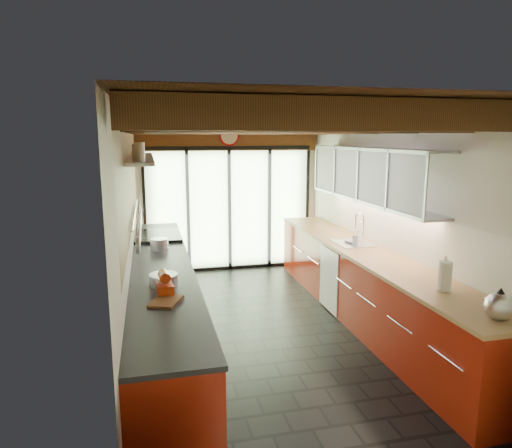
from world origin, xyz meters
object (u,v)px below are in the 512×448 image
at_px(stand_mixer, 164,285).
at_px(soap_bottle, 358,238).
at_px(bowl, 352,242).
at_px(kettle, 499,305).
at_px(paper_towel, 445,276).

relative_size(stand_mixer, soap_bottle, 1.21).
bearing_deg(bowl, kettle, -90.00).
relative_size(kettle, soap_bottle, 1.41).
distance_m(paper_towel, soap_bottle, 1.82).
height_order(stand_mixer, paper_towel, paper_towel).
relative_size(stand_mixer, paper_towel, 0.78).
distance_m(kettle, bowl, 2.67).
height_order(paper_towel, bowl, paper_towel).
relative_size(paper_towel, bowl, 1.66).
height_order(soap_bottle, bowl, soap_bottle).
bearing_deg(bowl, stand_mixer, -149.86).
height_order(kettle, bowl, kettle).
height_order(kettle, soap_bottle, kettle).
distance_m(stand_mixer, kettle, 2.81).
height_order(kettle, paper_towel, paper_towel).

